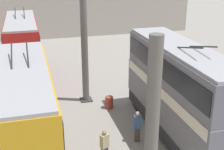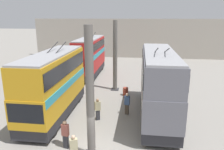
{
  "view_description": "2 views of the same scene",
  "coord_description": "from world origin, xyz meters",
  "px_view_note": "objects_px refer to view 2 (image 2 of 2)",
  "views": [
    {
      "loc": [
        -8.41,
        3.65,
        9.46
      ],
      "look_at": [
        7.94,
        -0.9,
        3.13
      ],
      "focal_mm": 50.0,
      "sensor_mm": 36.0,
      "label": 1
    },
    {
      "loc": [
        -10.92,
        -2.57,
        7.82
      ],
      "look_at": [
        9.16,
        0.02,
        2.3
      ],
      "focal_mm": 35.0,
      "sensor_mm": 36.0,
      "label": 2
    }
  ],
  "objects_px": {
    "person_by_left_row": "(127,103)",
    "oil_drum": "(126,91)",
    "person_aisle_foreground": "(74,148)",
    "person_by_right_row": "(65,134)",
    "bus_left_near": "(158,80)",
    "bus_right_near": "(54,81)",
    "person_aisle_midway": "(98,109)",
    "bus_right_mid": "(90,54)"
  },
  "relations": [
    {
      "from": "bus_right_mid",
      "to": "person_aisle_midway",
      "type": "bearing_deg",
      "value": -164.64
    },
    {
      "from": "bus_right_mid",
      "to": "person_by_right_row",
      "type": "height_order",
      "value": "bus_right_mid"
    },
    {
      "from": "person_aisle_midway",
      "to": "bus_left_near",
      "type": "bearing_deg",
      "value": -99.96
    },
    {
      "from": "person_aisle_midway",
      "to": "person_aisle_foreground",
      "type": "distance_m",
      "value": 5.16
    },
    {
      "from": "bus_right_near",
      "to": "person_by_right_row",
      "type": "height_order",
      "value": "bus_right_near"
    },
    {
      "from": "bus_right_mid",
      "to": "person_by_right_row",
      "type": "bearing_deg",
      "value": -172.11
    },
    {
      "from": "bus_right_near",
      "to": "person_aisle_foreground",
      "type": "relative_size",
      "value": 5.54
    },
    {
      "from": "oil_drum",
      "to": "bus_right_near",
      "type": "bearing_deg",
      "value": 134.64
    },
    {
      "from": "bus_right_near",
      "to": "oil_drum",
      "type": "height_order",
      "value": "bus_right_near"
    },
    {
      "from": "person_by_left_row",
      "to": "oil_drum",
      "type": "relative_size",
      "value": 2.25
    },
    {
      "from": "person_aisle_foreground",
      "to": "person_by_right_row",
      "type": "height_order",
      "value": "person_by_right_row"
    },
    {
      "from": "bus_left_near",
      "to": "person_aisle_midway",
      "type": "xyz_separation_m",
      "value": [
        -1.34,
        4.55,
        -2.04
      ]
    },
    {
      "from": "bus_left_near",
      "to": "person_by_left_row",
      "type": "relative_size",
      "value": 5.42
    },
    {
      "from": "bus_right_mid",
      "to": "person_by_right_row",
      "type": "relative_size",
      "value": 5.11
    },
    {
      "from": "bus_left_near",
      "to": "person_by_left_row",
      "type": "xyz_separation_m",
      "value": [
        -0.05,
        2.38,
        -1.99
      ]
    },
    {
      "from": "person_by_left_row",
      "to": "person_aisle_foreground",
      "type": "bearing_deg",
      "value": 167.85
    },
    {
      "from": "bus_left_near",
      "to": "person_aisle_midway",
      "type": "distance_m",
      "value": 5.16
    },
    {
      "from": "person_by_right_row",
      "to": "bus_left_near",
      "type": "bearing_deg",
      "value": 144.03
    },
    {
      "from": "person_by_right_row",
      "to": "person_aisle_foreground",
      "type": "bearing_deg",
      "value": 47.72
    },
    {
      "from": "bus_left_near",
      "to": "oil_drum",
      "type": "height_order",
      "value": "bus_left_near"
    },
    {
      "from": "bus_left_near",
      "to": "person_by_right_row",
      "type": "bearing_deg",
      "value": 132.24
    },
    {
      "from": "bus_right_mid",
      "to": "person_aisle_midway",
      "type": "relative_size",
      "value": 5.3
    },
    {
      "from": "bus_left_near",
      "to": "bus_right_near",
      "type": "xyz_separation_m",
      "value": [
        -0.9,
        8.11,
        -0.09
      ]
    },
    {
      "from": "bus_left_near",
      "to": "bus_right_mid",
      "type": "height_order",
      "value": "bus_left_near"
    },
    {
      "from": "bus_right_mid",
      "to": "oil_drum",
      "type": "relative_size",
      "value": 11.38
    },
    {
      "from": "bus_right_near",
      "to": "bus_right_mid",
      "type": "height_order",
      "value": "bus_right_near"
    },
    {
      "from": "oil_drum",
      "to": "person_aisle_midway",
      "type": "bearing_deg",
      "value": 162.86
    },
    {
      "from": "bus_right_mid",
      "to": "person_by_left_row",
      "type": "distance_m",
      "value": 13.15
    },
    {
      "from": "oil_drum",
      "to": "bus_right_mid",
      "type": "bearing_deg",
      "value": 36.13
    },
    {
      "from": "bus_right_near",
      "to": "person_by_left_row",
      "type": "bearing_deg",
      "value": -81.59
    },
    {
      "from": "person_aisle_midway",
      "to": "person_by_left_row",
      "type": "xyz_separation_m",
      "value": [
        1.28,
        -2.17,
        0.05
      ]
    },
    {
      "from": "person_by_left_row",
      "to": "person_by_right_row",
      "type": "distance_m",
      "value": 6.2
    },
    {
      "from": "bus_right_near",
      "to": "person_by_left_row",
      "type": "relative_size",
      "value": 4.97
    },
    {
      "from": "person_by_left_row",
      "to": "oil_drum",
      "type": "xyz_separation_m",
      "value": [
        4.4,
        0.42,
        -0.57
      ]
    },
    {
      "from": "bus_right_mid",
      "to": "person_aisle_foreground",
      "type": "xyz_separation_m",
      "value": [
        -18.12,
        -3.24,
        -1.99
      ]
    },
    {
      "from": "bus_right_mid",
      "to": "person_aisle_foreground",
      "type": "relative_size",
      "value": 5.64
    },
    {
      "from": "bus_left_near",
      "to": "person_aisle_foreground",
      "type": "height_order",
      "value": "bus_left_near"
    },
    {
      "from": "bus_left_near",
      "to": "person_aisle_foreground",
      "type": "relative_size",
      "value": 6.03
    },
    {
      "from": "person_aisle_midway",
      "to": "bus_right_near",
      "type": "bearing_deg",
      "value": 56.7
    },
    {
      "from": "bus_left_near",
      "to": "person_by_left_row",
      "type": "distance_m",
      "value": 3.11
    },
    {
      "from": "person_aisle_midway",
      "to": "person_by_right_row",
      "type": "xyz_separation_m",
      "value": [
        -3.91,
        1.22,
        0.04
      ]
    },
    {
      "from": "person_by_left_row",
      "to": "oil_drum",
      "type": "distance_m",
      "value": 4.46
    }
  ]
}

